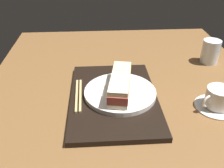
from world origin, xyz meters
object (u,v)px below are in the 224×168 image
(sandwich_far, at_px, (118,95))
(chopsticks_pair, at_px, (79,95))
(coffee_cup, at_px, (218,99))
(sandwich_near, at_px, (122,73))
(sandwich_middle, at_px, (120,83))
(drinking_glass, at_px, (210,52))
(sandwich_plate, at_px, (120,93))

(sandwich_far, height_order, chopsticks_pair, sandwich_far)
(coffee_cup, bearing_deg, sandwich_near, -114.69)
(sandwich_near, distance_m, sandwich_middle, 0.07)
(sandwich_middle, bearing_deg, sandwich_near, 169.99)
(drinking_glass, bearing_deg, sandwich_plate, -58.38)
(sandwich_middle, distance_m, chopsticks_pair, 0.14)
(sandwich_plate, height_order, drinking_glass, drinking_glass)
(sandwich_far, xyz_separation_m, chopsticks_pair, (-0.07, -0.12, -0.04))
(sandwich_near, bearing_deg, sandwich_middle, -10.01)
(sandwich_far, bearing_deg, drinking_glass, 127.36)
(sandwich_plate, height_order, sandwich_near, sandwich_near)
(coffee_cup, height_order, drinking_glass, drinking_glass)
(sandwich_far, bearing_deg, sandwich_plate, 169.99)
(sandwich_far, distance_m, chopsticks_pair, 0.15)
(coffee_cup, bearing_deg, chopsticks_pair, -98.52)
(sandwich_middle, relative_size, drinking_glass, 0.81)
(sandwich_plate, relative_size, sandwich_far, 2.89)
(sandwich_middle, height_order, coffee_cup, sandwich_middle)
(sandwich_near, bearing_deg, drinking_glass, 114.64)
(sandwich_near, relative_size, coffee_cup, 0.59)
(sandwich_near, relative_size, chopsticks_pair, 0.44)
(sandwich_far, bearing_deg, coffee_cup, 90.74)
(sandwich_plate, xyz_separation_m, drinking_glass, (-0.24, 0.40, 0.02))
(sandwich_plate, distance_m, drinking_glass, 0.47)
(sandwich_plate, xyz_separation_m, sandwich_middle, (0.00, 0.00, 0.04))
(sandwich_plate, relative_size, coffee_cup, 1.74)
(sandwich_middle, xyz_separation_m, coffee_cup, (0.06, 0.30, -0.03))
(sandwich_near, distance_m, drinking_glass, 0.42)
(sandwich_near, bearing_deg, sandwich_plate, -10.01)
(sandwich_plate, height_order, sandwich_middle, sandwich_middle)
(sandwich_far, height_order, coffee_cup, sandwich_far)
(sandwich_plate, xyz_separation_m, sandwich_near, (-0.07, 0.01, 0.03))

